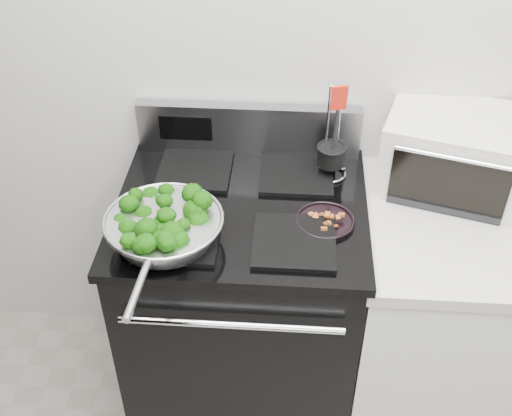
# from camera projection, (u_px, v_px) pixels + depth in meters

# --- Properties ---
(back_wall) EXTENTS (4.00, 0.02, 2.70)m
(back_wall) POSITION_uv_depth(u_px,v_px,m) (344.00, 42.00, 2.01)
(back_wall) COLOR silver
(back_wall) RESTS_ON ground
(gas_range) EXTENTS (0.79, 0.69, 1.13)m
(gas_range) POSITION_uv_depth(u_px,v_px,m) (243.00, 305.00, 2.30)
(gas_range) COLOR black
(gas_range) RESTS_ON floor
(counter) EXTENTS (0.62, 0.68, 0.92)m
(counter) POSITION_uv_depth(u_px,v_px,m) (435.00, 321.00, 2.27)
(counter) COLOR white
(counter) RESTS_ON floor
(skillet) EXTENTS (0.35, 0.55, 0.07)m
(skillet) POSITION_uv_depth(u_px,v_px,m) (164.00, 227.00, 1.84)
(skillet) COLOR silver
(skillet) RESTS_ON gas_range
(broccoli_pile) EXTENTS (0.27, 0.27, 0.09)m
(broccoli_pile) POSITION_uv_depth(u_px,v_px,m) (164.00, 222.00, 1.83)
(broccoli_pile) COLOR black
(broccoli_pile) RESTS_ON skillet
(bacon_plate) EXTENTS (0.18, 0.18, 0.04)m
(bacon_plate) POSITION_uv_depth(u_px,v_px,m) (325.00, 218.00, 1.93)
(bacon_plate) COLOR black
(bacon_plate) RESTS_ON gas_range
(utensil_holder) EXTENTS (0.11, 0.11, 0.34)m
(utensil_holder) POSITION_uv_depth(u_px,v_px,m) (331.00, 160.00, 2.10)
(utensil_holder) COLOR silver
(utensil_holder) RESTS_ON gas_range
(toaster_oven) EXTENTS (0.52, 0.44, 0.25)m
(toaster_oven) POSITION_uv_depth(u_px,v_px,m) (456.00, 152.00, 2.06)
(toaster_oven) COLOR white
(toaster_oven) RESTS_ON counter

